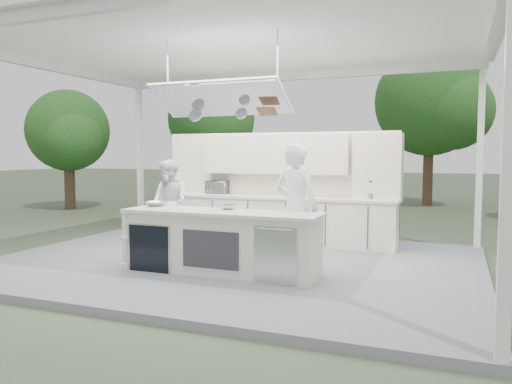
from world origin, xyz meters
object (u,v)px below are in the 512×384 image
at_px(back_counter, 272,219).
at_px(head_chef, 296,208).
at_px(sous_chef, 169,203).
at_px(demo_island, 219,242).

distance_m(back_counter, head_chef, 2.68).
bearing_deg(back_counter, sous_chef, -145.07).
distance_m(demo_island, sous_chef, 2.51).
bearing_deg(sous_chef, back_counter, 58.45).
relative_size(back_counter, head_chef, 2.57).
relative_size(back_counter, sous_chef, 2.98).
bearing_deg(head_chef, sous_chef, -7.59).
distance_m(demo_island, head_chef, 1.27).
distance_m(back_counter, sous_chef, 2.11).
height_order(head_chef, sous_chef, head_chef).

